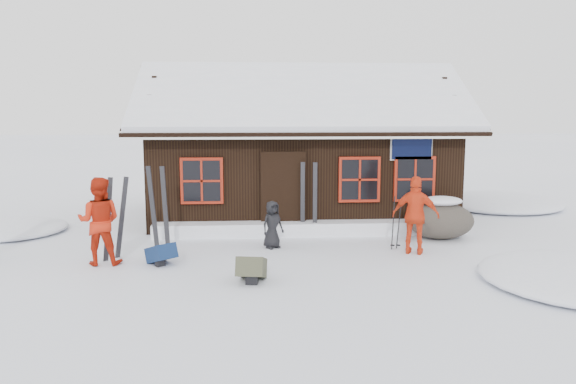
{
  "coord_description": "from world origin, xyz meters",
  "views": [
    {
      "loc": [
        0.12,
        -11.29,
        3.08
      ],
      "look_at": [
        0.91,
        0.75,
        1.3
      ],
      "focal_mm": 35.0,
      "sensor_mm": 36.0,
      "label": 1
    }
  ],
  "objects_px": {
    "skier_orange_left": "(99,221)",
    "boulder": "(441,219)",
    "ski_poles": "(396,224)",
    "skier_crouched": "(272,225)",
    "backpack_olive": "(252,272)",
    "backpack_blue": "(161,257)",
    "skier_orange_right": "(416,215)",
    "ski_pair_left": "(115,219)"
  },
  "relations": [
    {
      "from": "boulder",
      "to": "ski_pair_left",
      "type": "distance_m",
      "value": 7.48
    },
    {
      "from": "skier_orange_left",
      "to": "boulder",
      "type": "relative_size",
      "value": 1.11
    },
    {
      "from": "skier_orange_right",
      "to": "backpack_olive",
      "type": "distance_m",
      "value": 3.98
    },
    {
      "from": "skier_crouched",
      "to": "backpack_blue",
      "type": "xyz_separation_m",
      "value": [
        -2.28,
        -1.2,
        -0.38
      ]
    },
    {
      "from": "boulder",
      "to": "backpack_olive",
      "type": "bearing_deg",
      "value": -145.52
    },
    {
      "from": "skier_orange_left",
      "to": "boulder",
      "type": "bearing_deg",
      "value": -167.02
    },
    {
      "from": "skier_orange_left",
      "to": "skier_crouched",
      "type": "bearing_deg",
      "value": -162.6
    },
    {
      "from": "ski_pair_left",
      "to": "skier_orange_left",
      "type": "bearing_deg",
      "value": -150.03
    },
    {
      "from": "ski_poles",
      "to": "skier_crouched",
      "type": "bearing_deg",
      "value": 174.53
    },
    {
      "from": "ski_poles",
      "to": "skier_orange_left",
      "type": "bearing_deg",
      "value": -172.31
    },
    {
      "from": "skier_crouched",
      "to": "boulder",
      "type": "relative_size",
      "value": 0.68
    },
    {
      "from": "skier_orange_right",
      "to": "backpack_blue",
      "type": "xyz_separation_m",
      "value": [
        -5.31,
        -0.49,
        -0.69
      ]
    },
    {
      "from": "ski_pair_left",
      "to": "backpack_blue",
      "type": "xyz_separation_m",
      "value": [
        1.01,
        -0.52,
        -0.68
      ]
    },
    {
      "from": "ski_pair_left",
      "to": "backpack_blue",
      "type": "bearing_deg",
      "value": -61.29
    },
    {
      "from": "backpack_blue",
      "to": "backpack_olive",
      "type": "relative_size",
      "value": 0.88
    },
    {
      "from": "skier_orange_left",
      "to": "skier_orange_right",
      "type": "distance_m",
      "value": 6.54
    },
    {
      "from": "skier_orange_right",
      "to": "backpack_olive",
      "type": "xyz_separation_m",
      "value": [
        -3.51,
        -1.75,
        -0.67
      ]
    },
    {
      "from": "skier_crouched",
      "to": "backpack_olive",
      "type": "bearing_deg",
      "value": -133.75
    },
    {
      "from": "skier_orange_left",
      "to": "ski_poles",
      "type": "xyz_separation_m",
      "value": [
        6.22,
        0.84,
        -0.31
      ]
    },
    {
      "from": "skier_orange_right",
      "to": "ski_poles",
      "type": "xyz_separation_m",
      "value": [
        -0.31,
        0.45,
        -0.27
      ]
    },
    {
      "from": "skier_orange_right",
      "to": "skier_crouched",
      "type": "relative_size",
      "value": 1.57
    },
    {
      "from": "backpack_olive",
      "to": "backpack_blue",
      "type": "bearing_deg",
      "value": 153.96
    },
    {
      "from": "boulder",
      "to": "ski_pair_left",
      "type": "bearing_deg",
      "value": -169.7
    },
    {
      "from": "skier_orange_left",
      "to": "ski_poles",
      "type": "relative_size",
      "value": 1.44
    },
    {
      "from": "skier_orange_left",
      "to": "backpack_blue",
      "type": "distance_m",
      "value": 1.42
    },
    {
      "from": "skier_orange_left",
      "to": "boulder",
      "type": "xyz_separation_m",
      "value": [
        7.56,
        1.76,
        -0.41
      ]
    },
    {
      "from": "ski_poles",
      "to": "ski_pair_left",
      "type": "bearing_deg",
      "value": -176.03
    },
    {
      "from": "skier_orange_left",
      "to": "ski_pair_left",
      "type": "distance_m",
      "value": 0.47
    },
    {
      "from": "ski_pair_left",
      "to": "ski_poles",
      "type": "bearing_deg",
      "value": -30.18
    },
    {
      "from": "ski_poles",
      "to": "backpack_blue",
      "type": "xyz_separation_m",
      "value": [
        -5.01,
        -0.93,
        -0.42
      ]
    },
    {
      "from": "backpack_blue",
      "to": "ski_poles",
      "type": "bearing_deg",
      "value": -28.13
    },
    {
      "from": "ski_poles",
      "to": "backpack_olive",
      "type": "bearing_deg",
      "value": -145.55
    },
    {
      "from": "skier_orange_right",
      "to": "boulder",
      "type": "distance_m",
      "value": 1.75
    },
    {
      "from": "boulder",
      "to": "backpack_blue",
      "type": "xyz_separation_m",
      "value": [
        -6.34,
        -1.85,
        -0.31
      ]
    },
    {
      "from": "boulder",
      "to": "backpack_olive",
      "type": "relative_size",
      "value": 2.47
    },
    {
      "from": "boulder",
      "to": "ski_poles",
      "type": "distance_m",
      "value": 1.62
    },
    {
      "from": "skier_crouched",
      "to": "skier_orange_left",
      "type": "bearing_deg",
      "value": 164.58
    },
    {
      "from": "skier_orange_left",
      "to": "backpack_olive",
      "type": "relative_size",
      "value": 2.75
    },
    {
      "from": "boulder",
      "to": "backpack_olive",
      "type": "xyz_separation_m",
      "value": [
        -4.54,
        -3.12,
        -0.29
      ]
    },
    {
      "from": "skier_orange_right",
      "to": "boulder",
      "type": "bearing_deg",
      "value": -105.08
    },
    {
      "from": "skier_crouched",
      "to": "backpack_blue",
      "type": "height_order",
      "value": "skier_crouched"
    },
    {
      "from": "skier_orange_right",
      "to": "ski_poles",
      "type": "height_order",
      "value": "skier_orange_right"
    }
  ]
}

